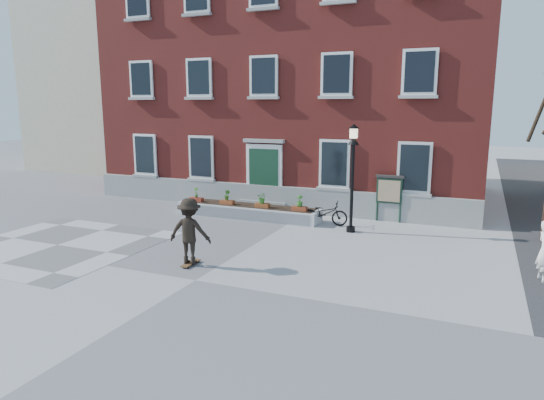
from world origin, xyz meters
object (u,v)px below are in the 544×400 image
at_px(skateboarder, 190,231).
at_px(bicycle, 324,213).
at_px(lamp_post, 353,163).
at_px(notice_board, 389,191).

bearing_deg(skateboarder, bicycle, 70.91).
distance_m(lamp_post, skateboarder, 6.66).
bearing_deg(notice_board, skateboarder, -119.21).
height_order(bicycle, lamp_post, lamp_post).
bearing_deg(bicycle, lamp_post, -126.57).
xyz_separation_m(bicycle, lamp_post, (1.20, -0.61, 2.07)).
xyz_separation_m(bicycle, skateboarder, (-2.14, -6.17, 0.56)).
relative_size(bicycle, skateboarder, 0.90).
height_order(notice_board, skateboarder, skateboarder).
xyz_separation_m(lamp_post, skateboarder, (-3.34, -5.56, -1.51)).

